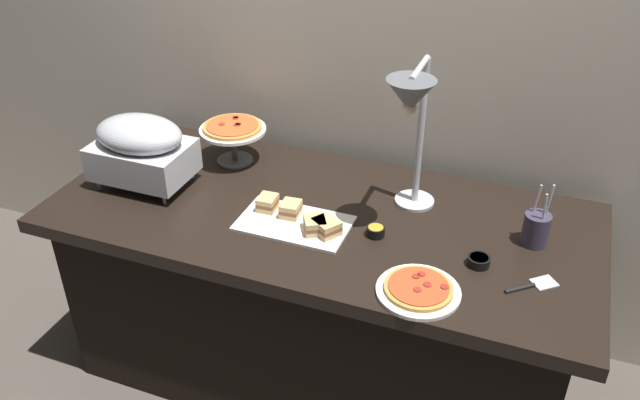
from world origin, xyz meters
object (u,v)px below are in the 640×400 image
heat_lamp (412,109)px  pizza_plate_front (418,290)px  chafing_dish (141,147)px  sandwich_platter (299,220)px  serving_spatula (533,285)px  utensil_holder (536,229)px  sauce_cup_far (479,261)px  sauce_cup_near (376,231)px  pizza_plate_center (233,132)px

heat_lamp → pizza_plate_front: (0.13, -0.32, -0.41)m
chafing_dish → sandwich_platter: bearing=-4.7°
heat_lamp → sandwich_platter: bearing=-159.5°
serving_spatula → utensil_holder: bearing=95.3°
pizza_plate_front → chafing_dish: bearing=167.1°
sauce_cup_far → serving_spatula: 0.17m
sauce_cup_far → heat_lamp: bearing=155.4°
sandwich_platter → sauce_cup_near: (0.26, 0.04, -0.00)m
utensil_holder → heat_lamp: bearing=-172.7°
heat_lamp → sauce_cup_far: heat_lamp is taller
utensil_holder → sandwich_platter: bearing=-166.7°
pizza_plate_front → utensil_holder: 0.48m
serving_spatula → sauce_cup_near: bearing=170.8°
pizza_plate_center → sauce_cup_far: 1.07m
sauce_cup_near → pizza_plate_front: bearing=-49.4°
sauce_cup_near → pizza_plate_center: bearing=156.5°
sandwich_platter → sauce_cup_far: sandwich_platter is taller
pizza_plate_front → sauce_cup_far: (0.14, 0.20, 0.00)m
heat_lamp → sauce_cup_far: bearing=-24.6°
chafing_dish → pizza_plate_center: bearing=50.4°
chafing_dish → utensil_holder: 1.39m
heat_lamp → sandwich_platter: size_ratio=1.45×
sandwich_platter → utensil_holder: utensil_holder is taller
chafing_dish → pizza_plate_center: chafing_dish is taller
sandwich_platter → serving_spatula: (0.77, -0.05, -0.02)m
chafing_dish → sauce_cup_near: chafing_dish is taller
sauce_cup_far → sauce_cup_near: bearing=173.7°
pizza_plate_front → sandwich_platter: bearing=156.6°
heat_lamp → serving_spatula: (0.44, -0.17, -0.42)m
pizza_plate_center → sauce_cup_near: (0.67, -0.29, -0.11)m
sauce_cup_far → serving_spatula: size_ratio=0.46×
chafing_dish → pizza_plate_front: chafing_dish is taller
chafing_dish → utensil_holder: bearing=5.2°
heat_lamp → serving_spatula: size_ratio=3.60×
pizza_plate_center → sauce_cup_far: pizza_plate_center is taller
heat_lamp → serving_spatula: bearing=-21.1°
chafing_dish → heat_lamp: heat_lamp is taller
sandwich_platter → pizza_plate_front: bearing=-23.4°
chafing_dish → sauce_cup_near: bearing=-1.0°
sauce_cup_far → pizza_plate_center: bearing=162.0°
pizza_plate_front → serving_spatula: bearing=26.3°
sauce_cup_far → serving_spatula: (0.17, -0.04, -0.01)m
heat_lamp → utensil_holder: heat_lamp is taller
utensil_holder → serving_spatula: size_ratio=1.41×
chafing_dish → sandwich_platter: 0.65m
chafing_dish → serving_spatula: bearing=-4.0°
sauce_cup_near → heat_lamp: bearing=51.7°
sauce_cup_near → serving_spatula: sauce_cup_near is taller
pizza_plate_center → heat_lamp: bearing=-15.4°
heat_lamp → sauce_cup_near: size_ratio=8.92×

